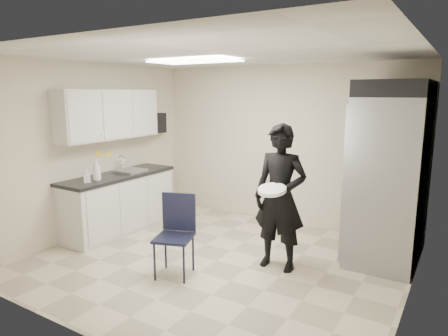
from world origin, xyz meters
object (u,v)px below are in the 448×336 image
Objects in this scene: commercial_fridge at (390,180)px; man_tuxedo at (280,198)px; folding_chair at (174,238)px; lower_counter at (119,204)px.

man_tuxedo is at bearing -136.22° from commercial_fridge.
commercial_fridge is at bearing 24.12° from folding_chair.
folding_chair reaches higher than lower_counter.
folding_chair is (1.75, -0.82, 0.04)m from lower_counter.
lower_counter is 2.75m from man_tuxedo.
commercial_fridge is 1.17× the size of man_tuxedo.
man_tuxedo reaches higher than lower_counter.
commercial_fridge is 2.23× the size of folding_chair.
lower_counter is 1.06× the size of man_tuxedo.
folding_chair is (-2.03, -1.89, -0.58)m from commercial_fridge.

